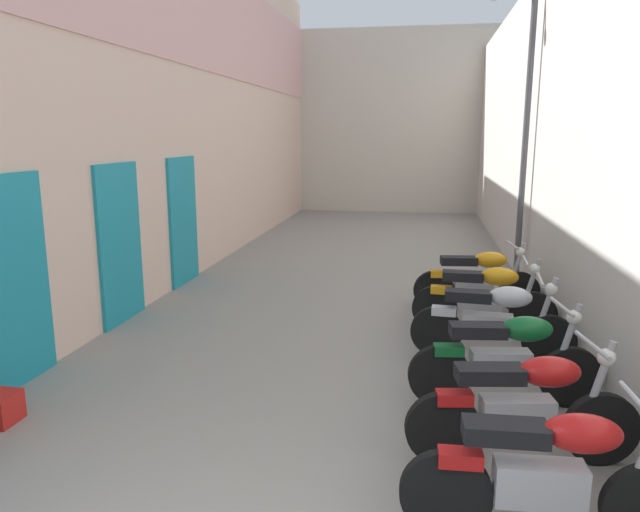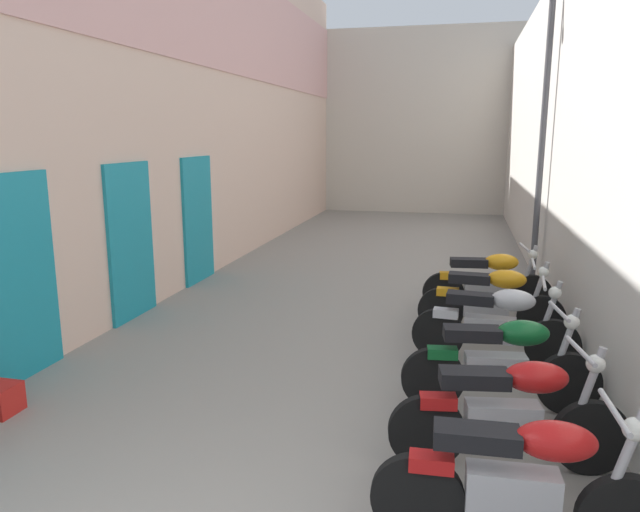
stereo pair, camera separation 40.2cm
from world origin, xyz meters
TOP-DOWN VIEW (x-y plane):
  - ground_plane at (0.00, 7.05)m, footprint 34.10×34.10m
  - building_left at (-3.14, 9.00)m, footprint 0.45×18.10m
  - building_right at (3.15, 9.05)m, footprint 0.45×18.10m
  - building_far_end at (0.00, 19.10)m, footprint 8.89×2.00m
  - motorcycle_nearest at (2.01, 1.75)m, footprint 1.85×0.58m
  - motorcycle_second at (2.01, 2.70)m, footprint 1.84×0.58m
  - motorcycle_third at (2.01, 3.74)m, footprint 1.84×0.58m
  - motorcycle_fourth at (2.01, 4.91)m, footprint 1.85×0.58m
  - motorcycle_fifth at (2.01, 5.89)m, footprint 1.85×0.58m
  - motorcycle_sixth at (2.01, 6.91)m, footprint 1.85×0.58m
  - street_lamp at (2.71, 8.50)m, footprint 0.79×0.18m

SIDE VIEW (x-z plane):
  - ground_plane at x=0.00m, z-range 0.00..0.00m
  - motorcycle_nearest at x=2.01m, z-range -0.02..1.02m
  - motorcycle_second at x=2.01m, z-range -0.02..1.02m
  - motorcycle_third at x=2.01m, z-range -0.02..1.02m
  - motorcycle_fourth at x=2.01m, z-range -0.02..1.02m
  - motorcycle_fifth at x=2.01m, z-range -0.02..1.02m
  - motorcycle_sixth at x=2.01m, z-range -0.02..1.02m
  - building_right at x=3.15m, z-range 0.00..5.25m
  - street_lamp at x=2.71m, z-range 0.40..5.22m
  - building_far_end at x=0.00m, z-range 0.00..5.94m
  - building_left at x=-3.14m, z-range 0.02..6.71m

